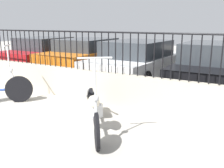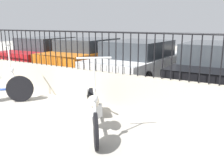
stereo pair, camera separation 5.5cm
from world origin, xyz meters
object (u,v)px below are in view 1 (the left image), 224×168
car_white (139,61)px  car_black (214,65)px  car_orange (90,56)px  motorcycle_dark_grey (93,108)px  car_red (47,53)px

car_white → car_black: size_ratio=0.98×
car_orange → car_white: (2.08, -0.06, -0.01)m
motorcycle_dark_grey → car_red: motorcycle_dark_grey is taller
car_black → car_orange: bearing=91.8°
motorcycle_dark_grey → car_orange: motorcycle_dark_grey is taller
car_orange → car_white: bearing=-93.3°
car_red → car_white: car_white is taller
car_red → car_orange: bearing=-91.6°
car_red → car_black: 6.62m
car_orange → car_black: bearing=-89.0°
car_black → motorcycle_dark_grey: bearing=161.7°
motorcycle_dark_grey → car_black: (1.35, 4.32, 0.29)m
car_orange → car_black: 4.40m
motorcycle_dark_grey → car_white: 4.18m
motorcycle_dark_grey → car_orange: 5.12m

